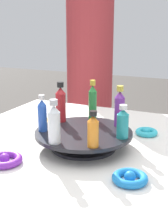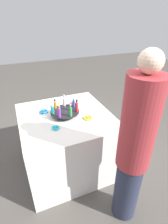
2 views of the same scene
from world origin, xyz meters
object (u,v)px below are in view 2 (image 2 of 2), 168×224
Objects in this scene: ribbon_bow_teal at (56,128)px; person_figure at (134,151)px; bottle_blue at (74,103)px; bottle_orange at (55,104)px; ribbon_bow_blue at (44,111)px; bottle_purple at (59,112)px; bottle_green at (71,111)px; bottle_clear at (64,101)px; display_stand at (65,113)px; bottle_teal at (52,109)px; ribbon_bow_gold at (88,118)px; ribbon_bow_purple at (73,104)px; bottle_red at (77,106)px.

person_figure is at bearing 39.04° from ribbon_bow_teal.
bottle_blue is 0.22m from bottle_orange.
ribbon_bow_teal is (0.38, 0.05, -0.00)m from ribbon_bow_blue.
bottle_purple is 0.18m from ribbon_bow_teal.
ribbon_bow_blue is at bearing -142.07° from bottle_green.
bottle_clear is at bearing 82.10° from ribbon_bow_blue.
display_stand is 0.16m from bottle_teal.
bottle_purple is at bearing -2.72° from bottle_orange.
ribbon_bow_gold is (0.18, 0.35, -0.10)m from bottle_teal.
person_figure reaches higher than ribbon_bow_purple.
display_stand is at bearing 35.85° from bottle_orange.
ribbon_bow_blue is (0.05, -0.38, -0.00)m from ribbon_bow_purple.
bottle_teal is at bearing -79.86° from bottle_blue.
ribbon_bow_blue is at bearing -128.30° from display_stand.
bottle_orange is at bearing -131.29° from bottle_red.
bottle_green is 0.78m from person_figure.
bottle_green reaches higher than ribbon_bow_gold.
bottle_orange is 1.05m from person_figure.
bottle_purple is 1.31× the size of bottle_orange.
bottle_red is at bearing 116.87° from ribbon_bow_teal.
ribbon_bow_purple is at bearing 121.25° from bottle_clear.
bottle_red is at bearing 55.03° from ribbon_bow_blue.
person_figure is (0.78, 0.22, -0.08)m from bottle_red.
bottle_red is (-0.04, 0.22, 0.00)m from bottle_purple.
bottle_green is 1.20× the size of bottle_blue.
bottle_green is 0.27m from bottle_orange.
bottle_green is (0.03, 0.12, 0.00)m from bottle_purple.
display_stand is 2.20× the size of bottle_green.
bottle_red is 0.18m from ribbon_bow_gold.
bottle_red is 0.27m from bottle_orange.
bottle_orange is at bearing 151.57° from bottle_teal.
bottle_blue is 1.14× the size of bottle_orange.
bottle_clear reaches higher than bottle_blue.
bottle_green is 0.22m from bottle_blue.
bottle_green is 0.40m from ribbon_bow_purple.
ribbon_bow_blue is at bearing -124.97° from bottle_red.
bottle_clear is at bearing -149.78° from ribbon_bow_gold.
display_stand is 2.29× the size of bottle_purple.
bottle_blue reaches higher than bottle_teal.
ribbon_bow_gold is (0.22, 0.09, -0.10)m from bottle_blue.
bottle_purple is 0.12m from bottle_teal.
display_stand is 0.28m from ribbon_bow_gold.
bottle_blue is 0.12m from bottle_clear.
ribbon_bow_purple is 0.07× the size of person_figure.
bottle_purple is 1.33× the size of ribbon_bow_purple.
person_figure is (1.01, 0.55, 0.04)m from ribbon_bow_blue.
bottle_red is 1.18× the size of bottle_blue.
bottle_orange is 1.01× the size of ribbon_bow_purple.
bottle_clear reaches higher than display_stand.
ribbon_bow_teal is at bearing 17.13° from person_figure.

